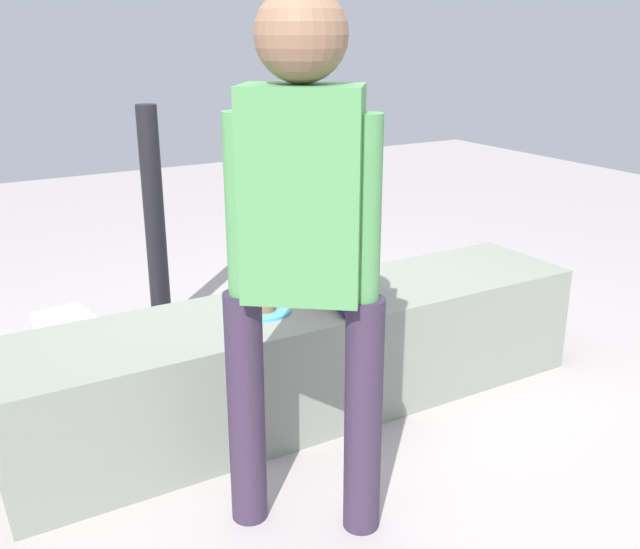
# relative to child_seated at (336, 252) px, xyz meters

# --- Properties ---
(ground_plane) EXTENTS (12.00, 12.00, 0.00)m
(ground_plane) POSITION_rel_child_seated_xyz_m (-0.11, 0.04, -0.72)
(ground_plane) COLOR #A99F9D
(concrete_ledge) EXTENTS (2.59, 0.57, 0.51)m
(concrete_ledge) POSITION_rel_child_seated_xyz_m (-0.11, 0.04, -0.47)
(concrete_ledge) COLOR gray
(concrete_ledge) RESTS_ON ground_plane
(child_seated) EXTENTS (0.29, 0.34, 0.48)m
(child_seated) POSITION_rel_child_seated_xyz_m (0.00, 0.00, 0.00)
(child_seated) COLOR #181851
(child_seated) RESTS_ON concrete_ledge
(adult_standing) EXTENTS (0.43, 0.38, 1.73)m
(adult_standing) POSITION_rel_child_seated_xyz_m (-0.51, -0.64, 0.32)
(adult_standing) COLOR #362941
(adult_standing) RESTS_ON ground_plane
(cake_plate) EXTENTS (0.22, 0.22, 0.07)m
(cake_plate) POSITION_rel_child_seated_xyz_m (-0.33, 0.02, -0.19)
(cake_plate) COLOR #4CA5D8
(cake_plate) RESTS_ON concrete_ledge
(gift_bag) EXTENTS (0.20, 0.10, 0.33)m
(gift_bag) POSITION_rel_child_seated_xyz_m (-0.07, 0.63, -0.58)
(gift_bag) COLOR #4C99E0
(gift_bag) RESTS_ON ground_plane
(railing_post) EXTENTS (0.36, 0.36, 1.25)m
(railing_post) POSITION_rel_child_seated_xyz_m (-0.39, 1.23, -0.24)
(railing_post) COLOR black
(railing_post) RESTS_ON ground_plane
(water_bottle_near_gift) EXTENTS (0.06, 0.06, 0.23)m
(water_bottle_near_gift) POSITION_rel_child_seated_xyz_m (-0.02, 0.94, -0.62)
(water_bottle_near_gift) COLOR silver
(water_bottle_near_gift) RESTS_ON ground_plane
(water_bottle_far_side) EXTENTS (0.06, 0.06, 0.22)m
(water_bottle_far_side) POSITION_rel_child_seated_xyz_m (0.70, 1.12, -0.62)
(water_bottle_far_side) COLOR silver
(water_bottle_far_side) RESTS_ON ground_plane
(party_cup_red) EXTENTS (0.08, 0.08, 0.11)m
(party_cup_red) POSITION_rel_child_seated_xyz_m (0.81, 0.48, -0.67)
(party_cup_red) COLOR red
(party_cup_red) RESTS_ON ground_plane
(cake_box_white) EXTENTS (0.30, 0.34, 0.14)m
(cake_box_white) POSITION_rel_child_seated_xyz_m (-0.89, 1.36, -0.65)
(cake_box_white) COLOR white
(cake_box_white) RESTS_ON ground_plane
(handbag_black_leather) EXTENTS (0.29, 0.12, 0.31)m
(handbag_black_leather) POSITION_rel_child_seated_xyz_m (-0.42, 0.77, -0.61)
(handbag_black_leather) COLOR black
(handbag_black_leather) RESTS_ON ground_plane
(handbag_brown_canvas) EXTENTS (0.34, 0.11, 0.34)m
(handbag_brown_canvas) POSITION_rel_child_seated_xyz_m (0.39, 0.56, -0.61)
(handbag_brown_canvas) COLOR brown
(handbag_brown_canvas) RESTS_ON ground_plane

